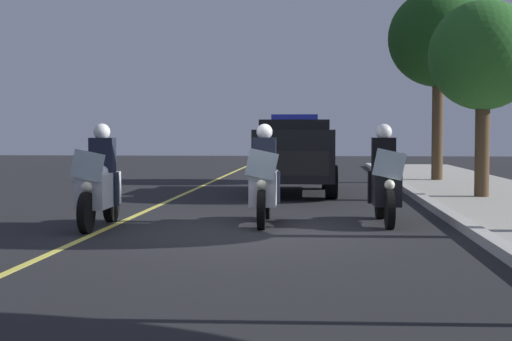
% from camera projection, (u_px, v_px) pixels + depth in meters
% --- Properties ---
extents(ground_plane, '(80.00, 80.00, 0.00)m').
position_uv_depth(ground_plane, '(249.00, 232.00, 11.63)').
color(ground_plane, black).
extents(curb_strip, '(48.00, 0.24, 0.15)m').
position_uv_depth(curb_strip, '(471.00, 229.00, 11.33)').
color(curb_strip, '#B7B5AD').
rests_on(curb_strip, ground).
extents(lane_stripe_center, '(48.00, 0.12, 0.01)m').
position_uv_depth(lane_stripe_center, '(104.00, 230.00, 11.83)').
color(lane_stripe_center, '#E0D14C').
rests_on(lane_stripe_center, ground).
extents(police_motorcycle_lead_left, '(2.14, 0.57, 1.72)m').
position_uv_depth(police_motorcycle_lead_left, '(99.00, 185.00, 12.16)').
color(police_motorcycle_lead_left, black).
rests_on(police_motorcycle_lead_left, ground).
extents(police_motorcycle_lead_right, '(2.14, 0.57, 1.72)m').
position_uv_depth(police_motorcycle_lead_right, '(264.00, 183.00, 12.61)').
color(police_motorcycle_lead_right, black).
rests_on(police_motorcycle_lead_right, ground).
extents(police_motorcycle_trailing, '(2.14, 0.57, 1.72)m').
position_uv_depth(police_motorcycle_trailing, '(385.00, 183.00, 12.64)').
color(police_motorcycle_trailing, black).
rests_on(police_motorcycle_trailing, ground).
extents(police_suv, '(4.95, 2.17, 2.05)m').
position_uv_depth(police_suv, '(294.00, 152.00, 19.09)').
color(police_suv, black).
rests_on(police_suv, ground).
extents(tree_far_back, '(2.50, 2.50, 4.51)m').
position_uv_depth(tree_far_back, '(484.00, 56.00, 16.85)').
color(tree_far_back, '#4C3823').
rests_on(tree_far_back, sidewalk_strip).
extents(tree_behind_suv, '(3.14, 3.14, 5.97)m').
position_uv_depth(tree_behind_suv, '(439.00, 39.00, 23.01)').
color(tree_behind_suv, '#4C3823').
rests_on(tree_behind_suv, sidewalk_strip).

